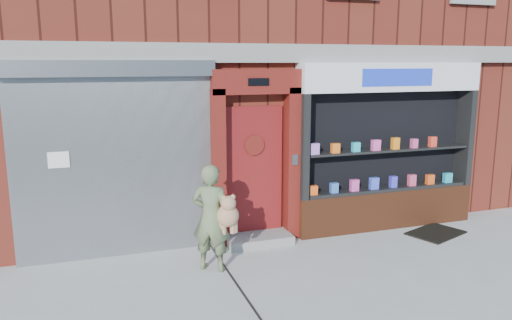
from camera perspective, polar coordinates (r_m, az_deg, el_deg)
name	(u,v)px	position (r m, az deg, el deg)	size (l,w,h in m)	color
ground	(347,278)	(7.38, 10.41, -13.13)	(80.00, 80.00, 0.00)	#9E9E99
building	(230,20)	(12.35, -2.98, 15.74)	(12.00, 8.16, 8.00)	#5A1C14
shutter_bay	(114,148)	(7.89, -15.89, 1.29)	(3.10, 0.30, 3.04)	gray
red_door_bay	(256,157)	(8.28, -0.04, 0.33)	(1.52, 0.58, 2.90)	#5D1410
pharmacy_bay	(387,154)	(9.35, 14.72, 0.68)	(3.50, 0.41, 3.00)	brown
woman	(213,217)	(7.29, -4.92, -6.54)	(0.73, 0.63, 1.59)	#5D6C47
doormat	(436,233)	(9.55, 19.84, -7.84)	(0.97, 0.68, 0.02)	black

